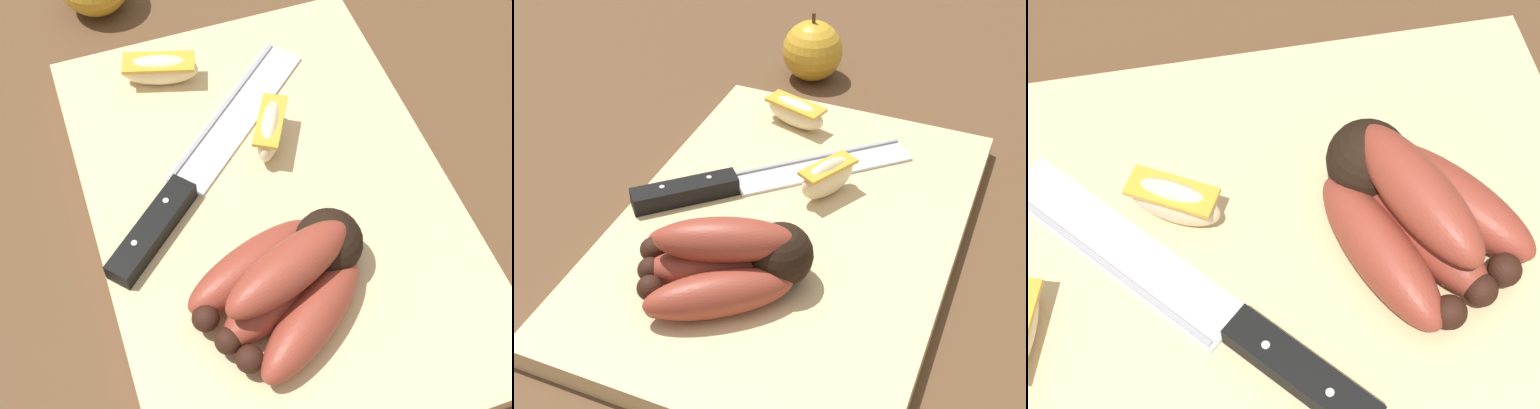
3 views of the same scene
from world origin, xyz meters
TOP-DOWN VIEW (x-y plane):
  - ground_plane at (0.00, 0.00)m, footprint 6.00×6.00m
  - cutting_board at (-0.00, 0.00)m, footprint 0.43×0.30m
  - banana_bunch at (0.08, -0.02)m, footprint 0.14×0.15m
  - chefs_knife at (-0.04, -0.07)m, footprint 0.21×0.23m
  - apple_wedge_near at (-0.06, 0.02)m, footprint 0.06×0.05m

SIDE VIEW (x-z plane):
  - ground_plane at x=0.00m, z-range 0.00..0.00m
  - cutting_board at x=0.00m, z-range 0.00..0.02m
  - chefs_knife at x=-0.04m, z-range 0.02..0.04m
  - apple_wedge_near at x=-0.06m, z-range 0.02..0.06m
  - banana_bunch at x=0.08m, z-range 0.01..0.08m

